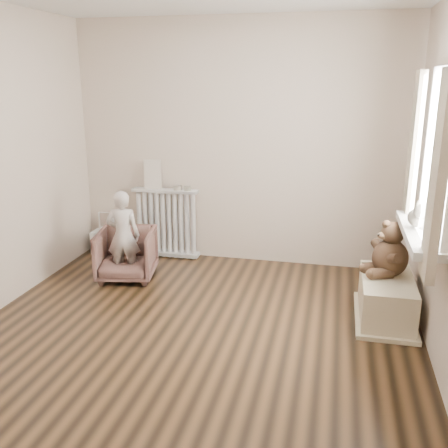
% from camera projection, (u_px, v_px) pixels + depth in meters
% --- Properties ---
extents(floor, '(3.60, 3.60, 0.01)m').
position_uv_depth(floor, '(193.00, 333.00, 4.02)').
color(floor, black).
rests_on(floor, ground).
extents(back_wall, '(3.60, 0.02, 2.60)m').
position_uv_depth(back_wall, '(239.00, 144.00, 5.34)').
color(back_wall, beige).
rests_on(back_wall, ground).
extents(front_wall, '(3.60, 0.02, 2.60)m').
position_uv_depth(front_wall, '(59.00, 255.00, 1.97)').
color(front_wall, beige).
rests_on(front_wall, ground).
extents(window, '(0.03, 0.90, 1.10)m').
position_uv_depth(window, '(441.00, 156.00, 3.51)').
color(window, white).
rests_on(window, right_wall).
extents(window_sill, '(0.22, 1.10, 0.06)m').
position_uv_depth(window_sill, '(419.00, 233.00, 3.70)').
color(window_sill, silver).
rests_on(window_sill, right_wall).
extents(curtain_left, '(0.06, 0.26, 1.30)m').
position_uv_depth(curtain_left, '(438.00, 179.00, 3.02)').
color(curtain_left, beige).
rests_on(curtain_left, right_wall).
extents(curtain_right, '(0.06, 0.26, 1.30)m').
position_uv_depth(curtain_right, '(413.00, 153.00, 4.09)').
color(curtain_right, beige).
rests_on(curtain_right, right_wall).
extents(radiator, '(0.75, 0.14, 0.79)m').
position_uv_depth(radiator, '(166.00, 224.00, 5.66)').
color(radiator, silver).
rests_on(radiator, floor).
extents(paper_doll, '(0.20, 0.02, 0.33)m').
position_uv_depth(paper_doll, '(153.00, 174.00, 5.53)').
color(paper_doll, beige).
rests_on(paper_doll, radiator).
extents(tin_a, '(0.09, 0.09, 0.06)m').
position_uv_depth(tin_a, '(178.00, 187.00, 5.50)').
color(tin_a, '#A59E8C').
rests_on(tin_a, radiator).
extents(tin_b, '(0.08, 0.08, 0.05)m').
position_uv_depth(tin_b, '(187.00, 188.00, 5.48)').
color(tin_b, '#A59E8C').
rests_on(tin_b, radiator).
extents(toy_vanity, '(0.30, 0.22, 0.47)m').
position_uv_depth(toy_vanity, '(105.00, 230.00, 5.82)').
color(toy_vanity, silver).
rests_on(toy_vanity, floor).
extents(armchair, '(0.65, 0.66, 0.52)m').
position_uv_depth(armchair, '(126.00, 254.00, 5.06)').
color(armchair, brown).
rests_on(armchair, floor).
extents(child, '(0.37, 0.28, 0.91)m').
position_uv_depth(child, '(123.00, 235.00, 4.95)').
color(child, beige).
rests_on(child, armchair).
extents(toy_bench, '(0.42, 0.80, 0.37)m').
position_uv_depth(toy_bench, '(386.00, 297.00, 4.21)').
color(toy_bench, beige).
rests_on(toy_bench, floor).
extents(teddy_bear, '(0.47, 0.42, 0.47)m').
position_uv_depth(teddy_bear, '(392.00, 241.00, 4.15)').
color(teddy_bear, '#322014').
rests_on(teddy_bear, toy_bench).
extents(plush_cat, '(0.18, 0.27, 0.21)m').
position_uv_depth(plush_cat, '(419.00, 215.00, 3.70)').
color(plush_cat, slate).
rests_on(plush_cat, window_sill).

